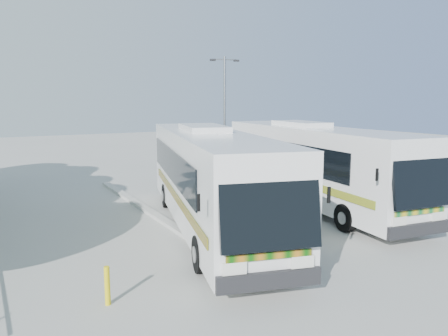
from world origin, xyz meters
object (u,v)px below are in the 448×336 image
lamppost (225,113)px  bollard (107,286)px  coach_adjacent (312,163)px  coach_main (210,177)px

lamppost → bollard: size_ratio=7.72×
coach_adjacent → bollard: coach_adjacent is taller
coach_main → lamppost: lamppost is taller
coach_main → bollard: bearing=-124.0°
coach_main → bollard: 7.14m
coach_adjacent → lamppost: size_ratio=1.79×
coach_main → coach_adjacent: (6.12, 1.07, -0.02)m
coach_main → bollard: coach_main is taller
coach_main → coach_adjacent: coach_main is taller
coach_main → bollard: (-5.27, -4.55, -1.58)m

